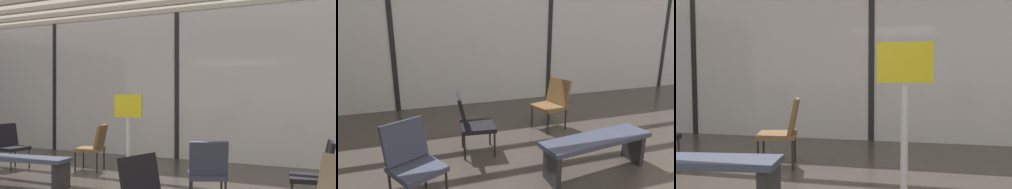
# 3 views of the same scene
# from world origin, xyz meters

# --- Properties ---
(glass_curtain_wall) EXTENTS (14.00, 0.08, 3.29)m
(glass_curtain_wall) POSITION_xyz_m (0.00, 5.20, 1.64)
(glass_curtain_wall) COLOR silver
(glass_curtain_wall) RESTS_ON ground
(window_mullion_0) EXTENTS (0.10, 0.12, 3.29)m
(window_mullion_0) POSITION_xyz_m (-3.50, 5.20, 1.64)
(window_mullion_0) COLOR black
(window_mullion_0) RESTS_ON ground
(window_mullion_1) EXTENTS (0.10, 0.12, 3.29)m
(window_mullion_1) POSITION_xyz_m (0.00, 5.20, 1.64)
(window_mullion_1) COLOR black
(window_mullion_1) RESTS_ON ground
(parked_airplane) EXTENTS (11.24, 4.57, 4.57)m
(parked_airplane) POSITION_xyz_m (0.74, 10.53, 2.29)
(parked_airplane) COLOR silver
(parked_airplane) RESTS_ON ground
(lounge_chair_0) EXTENTS (0.59, 0.56, 0.87)m
(lounge_chair_0) POSITION_xyz_m (3.21, 2.23, 0.49)
(lounge_chair_0) COLOR black
(lounge_chair_0) RESTS_ON ground
(lounge_chair_4) EXTENTS (0.57, 0.53, 0.87)m
(lounge_chair_4) POSITION_xyz_m (-2.44, 2.68, 0.49)
(lounge_chair_4) COLOR black
(lounge_chair_4) RESTS_ON ground
(lounge_chair_6) EXTENTS (0.64, 0.61, 0.87)m
(lounge_chair_6) POSITION_xyz_m (-0.86, 3.24, 0.49)
(lounge_chair_6) COLOR brown
(lounge_chair_6) RESTS_ON ground
(lounge_chair_7) EXTENTS (0.66, 0.68, 0.87)m
(lounge_chair_7) POSITION_xyz_m (1.95, 1.76, 0.49)
(lounge_chair_7) COLOR #33384C
(lounge_chair_7) RESTS_ON ground
(waiting_bench) EXTENTS (1.54, 0.59, 0.47)m
(waiting_bench) POSITION_xyz_m (-1.06, 1.66, 0.36)
(waiting_bench) COLOR #33384C
(waiting_bench) RESTS_ON ground
(info_sign) EXTENTS (0.44, 0.32, 1.44)m
(info_sign) POSITION_xyz_m (0.73, 1.84, 0.68)
(info_sign) COLOR #333333
(info_sign) RESTS_ON ground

